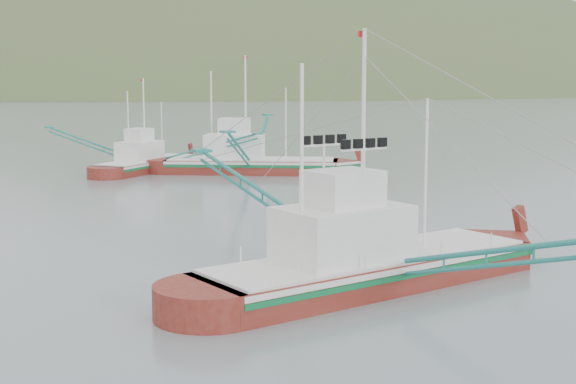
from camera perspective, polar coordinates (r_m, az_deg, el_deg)
name	(u,v)px	position (r m, az deg, el deg)	size (l,w,h in m)	color
ground	(353,283)	(34.81, 4.67, -6.45)	(1200.00, 1200.00, 0.00)	slate
main_boat	(367,243)	(33.81, 5.66, -3.64)	(16.17, 28.36, 11.54)	maroon
bg_boat_right	(250,147)	(74.54, -2.69, 3.24)	(20.09, 26.37, 11.72)	maroon
bg_boat_far	(147,150)	(77.55, -10.00, 2.98)	(18.01, 20.54, 9.48)	maroon
headland_right	(308,93)	(526.16, 1.44, 7.07)	(684.00, 432.00, 306.00)	#40522A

